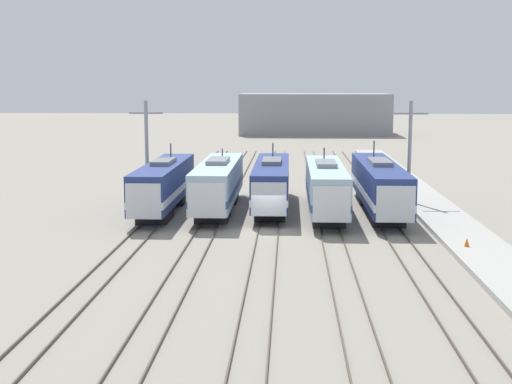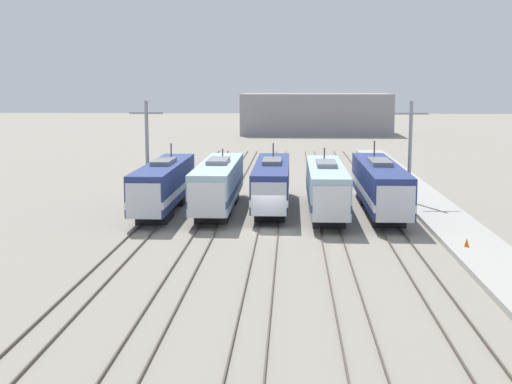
{
  "view_description": "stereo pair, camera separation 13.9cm",
  "coord_description": "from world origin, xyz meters",
  "px_view_note": "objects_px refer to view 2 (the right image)",
  "views": [
    {
      "loc": [
        1.5,
        -50.35,
        10.6
      ],
      "look_at": [
        -0.96,
        1.52,
        2.62
      ],
      "focal_mm": 50.0,
      "sensor_mm": 36.0,
      "label": 1
    },
    {
      "loc": [
        1.64,
        -50.35,
        10.6
      ],
      "look_at": [
        -0.96,
        1.52,
        2.62
      ],
      "focal_mm": 50.0,
      "sensor_mm": 36.0,
      "label": 2
    }
  ],
  "objects_px": {
    "locomotive_center_left": "(218,185)",
    "locomotive_far_left": "(163,186)",
    "catenary_tower_right": "(410,151)",
    "locomotive_center_right": "(326,188)",
    "locomotive_far_right": "(380,186)",
    "traffic_cone": "(467,242)",
    "locomotive_center": "(272,184)",
    "catenary_tower_left": "(147,149)"
  },
  "relations": [
    {
      "from": "locomotive_center",
      "to": "locomotive_center_right",
      "type": "distance_m",
      "value": 5.08
    },
    {
      "from": "catenary_tower_right",
      "to": "locomotive_far_left",
      "type": "bearing_deg",
      "value": -168.39
    },
    {
      "from": "locomotive_far_left",
      "to": "traffic_cone",
      "type": "relative_size",
      "value": 30.2
    },
    {
      "from": "locomotive_center_right",
      "to": "locomotive_center_left",
      "type": "bearing_deg",
      "value": 170.62
    },
    {
      "from": "traffic_cone",
      "to": "catenary_tower_left",
      "type": "bearing_deg",
      "value": 144.01
    },
    {
      "from": "locomotive_far_left",
      "to": "traffic_cone",
      "type": "xyz_separation_m",
      "value": [
        21.63,
        -12.99,
        -1.59
      ]
    },
    {
      "from": "locomotive_center",
      "to": "locomotive_center_left",
      "type": "bearing_deg",
      "value": -167.66
    },
    {
      "from": "locomotive_center_right",
      "to": "catenary_tower_right",
      "type": "xyz_separation_m",
      "value": [
        7.39,
        4.95,
        2.59
      ]
    },
    {
      "from": "locomotive_far_left",
      "to": "locomotive_center_left",
      "type": "bearing_deg",
      "value": 9.98
    },
    {
      "from": "locomotive_center_right",
      "to": "catenary_tower_right",
      "type": "height_order",
      "value": "catenary_tower_right"
    },
    {
      "from": "locomotive_center_left",
      "to": "locomotive_far_left",
      "type": "bearing_deg",
      "value": -170.02
    },
    {
      "from": "locomotive_far_left",
      "to": "locomotive_center_right",
      "type": "xyz_separation_m",
      "value": [
        13.35,
        -0.69,
        -0.01
      ]
    },
    {
      "from": "traffic_cone",
      "to": "locomotive_center",
      "type": "bearing_deg",
      "value": 130.79
    },
    {
      "from": "catenary_tower_left",
      "to": "traffic_cone",
      "type": "bearing_deg",
      "value": -35.99
    },
    {
      "from": "catenary_tower_left",
      "to": "locomotive_far_left",
      "type": "bearing_deg",
      "value": -63.47
    },
    {
      "from": "locomotive_far_right",
      "to": "catenary_tower_right",
      "type": "bearing_deg",
      "value": 51.3
    },
    {
      "from": "locomotive_center_right",
      "to": "traffic_cone",
      "type": "relative_size",
      "value": 29.88
    },
    {
      "from": "locomotive_center_right",
      "to": "catenary_tower_right",
      "type": "relative_size",
      "value": 1.84
    },
    {
      "from": "locomotive_center_left",
      "to": "locomotive_far_right",
      "type": "relative_size",
      "value": 0.91
    },
    {
      "from": "locomotive_far_left",
      "to": "locomotive_center",
      "type": "xyz_separation_m",
      "value": [
        8.9,
        1.76,
        -0.05
      ]
    },
    {
      "from": "locomotive_far_left",
      "to": "traffic_cone",
      "type": "distance_m",
      "value": 25.28
    },
    {
      "from": "catenary_tower_right",
      "to": "locomotive_center_right",
      "type": "bearing_deg",
      "value": -146.19
    },
    {
      "from": "locomotive_center_left",
      "to": "catenary_tower_left",
      "type": "xyz_separation_m",
      "value": [
        -6.58,
        3.48,
        2.58
      ]
    },
    {
      "from": "locomotive_far_left",
      "to": "locomotive_center_left",
      "type": "distance_m",
      "value": 4.52
    },
    {
      "from": "locomotive_far_right",
      "to": "traffic_cone",
      "type": "distance_m",
      "value": 14.2
    },
    {
      "from": "catenary_tower_right",
      "to": "locomotive_center",
      "type": "bearing_deg",
      "value": -168.05
    },
    {
      "from": "locomotive_center_left",
      "to": "locomotive_far_right",
      "type": "distance_m",
      "value": 13.36
    },
    {
      "from": "locomotive_center",
      "to": "locomotive_center_right",
      "type": "height_order",
      "value": "locomotive_center"
    },
    {
      "from": "traffic_cone",
      "to": "locomotive_far_left",
      "type": "bearing_deg",
      "value": 149.01
    },
    {
      "from": "locomotive_far_right",
      "to": "locomotive_center",
      "type": "bearing_deg",
      "value": 172.54
    },
    {
      "from": "locomotive_center_right",
      "to": "catenary_tower_left",
      "type": "bearing_deg",
      "value": 162.26
    },
    {
      "from": "locomotive_center",
      "to": "catenary_tower_left",
      "type": "bearing_deg",
      "value": 167.19
    },
    {
      "from": "locomotive_center_left",
      "to": "locomotive_center",
      "type": "relative_size",
      "value": 0.99
    },
    {
      "from": "locomotive_far_left",
      "to": "locomotive_center_left",
      "type": "height_order",
      "value": "locomotive_far_left"
    },
    {
      "from": "locomotive_center_left",
      "to": "catenary_tower_left",
      "type": "bearing_deg",
      "value": 152.12
    },
    {
      "from": "locomotive_far_right",
      "to": "catenary_tower_left",
      "type": "bearing_deg",
      "value": 169.56
    },
    {
      "from": "locomotive_far_left",
      "to": "catenary_tower_left",
      "type": "relative_size",
      "value": 1.86
    },
    {
      "from": "locomotive_center_right",
      "to": "catenary_tower_left",
      "type": "relative_size",
      "value": 1.84
    },
    {
      "from": "locomotive_far_right",
      "to": "traffic_cone",
      "type": "relative_size",
      "value": 33.85
    },
    {
      "from": "locomotive_center_right",
      "to": "locomotive_center",
      "type": "bearing_deg",
      "value": 151.22
    },
    {
      "from": "locomotive_far_left",
      "to": "locomotive_center_right",
      "type": "height_order",
      "value": "locomotive_far_left"
    },
    {
      "from": "locomotive_center",
      "to": "locomotive_far_right",
      "type": "distance_m",
      "value": 8.98
    }
  ]
}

